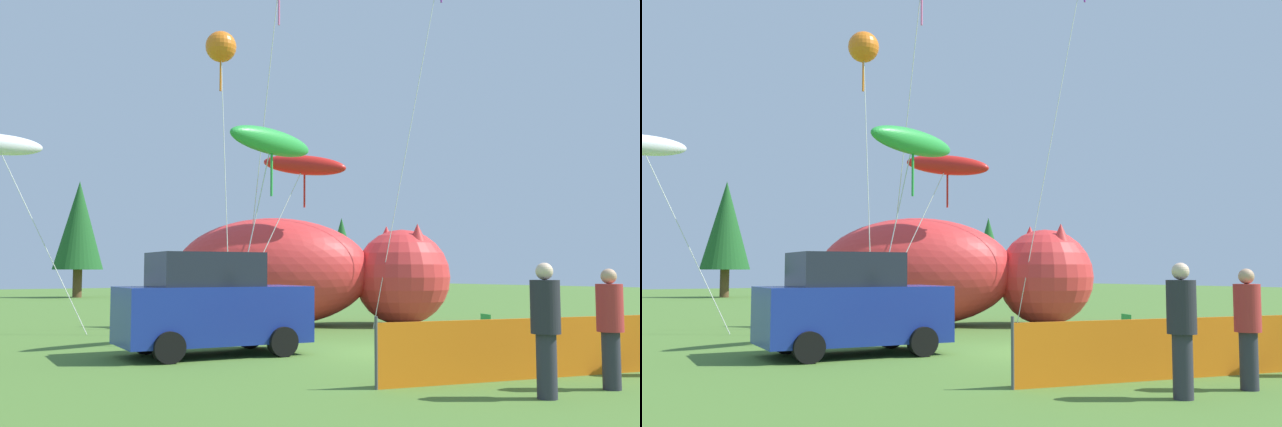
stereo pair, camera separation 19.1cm
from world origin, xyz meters
TOP-DOWN VIEW (x-y plane):
  - ground_plane at (0.00, 0.00)m, footprint 120.00×120.00m
  - parked_car at (-3.31, 1.59)m, footprint 3.98×2.36m
  - folding_chair at (1.67, -1.52)m, footprint 0.61×0.61m
  - inflatable_cat at (2.65, 7.07)m, footprint 8.70×6.49m
  - safety_fence at (-0.05, -4.33)m, footprint 6.18×1.40m
  - spectator_in_grey_shirt at (-1.66, -5.56)m, footprint 0.40×0.40m
  - spectator_in_green_shirt at (-0.25, -5.60)m, footprint 0.39×0.39m
  - kite_red_lizard at (1.92, 6.12)m, footprint 3.97×2.29m
  - kite_green_fish at (-1.33, 2.53)m, footprint 2.94×1.65m
  - kite_orange_flower at (-0.89, 6.21)m, footprint 0.89×1.69m
  - horizon_tree_east at (3.28, 35.58)m, footprint 3.20×3.20m
  - horizon_tree_mid at (24.95, 36.08)m, footprint 2.58×2.58m

SIDE VIEW (x-z plane):
  - ground_plane at x=0.00m, z-range 0.00..0.00m
  - safety_fence at x=-0.05m, z-range -0.05..1.02m
  - folding_chair at x=1.67m, z-range 0.07..0.91m
  - spectator_in_green_shirt at x=-0.25m, z-range 0.08..1.86m
  - spectator_in_grey_shirt at x=-1.66m, z-range 0.08..1.94m
  - parked_car at x=-3.31m, z-range -0.03..2.09m
  - inflatable_cat at x=2.65m, z-range -0.13..3.28m
  - horizon_tree_mid at x=24.95m, z-range 0.70..6.85m
  - horizon_tree_east at x=3.28m, z-range 0.87..8.52m
  - kite_green_fish at x=-1.33m, z-range 2.21..7.38m
  - kite_red_lizard at x=1.92m, z-range 2.24..7.66m
  - kite_orange_flower at x=-0.89m, z-range 3.84..12.47m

